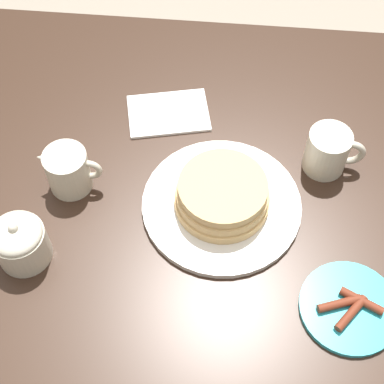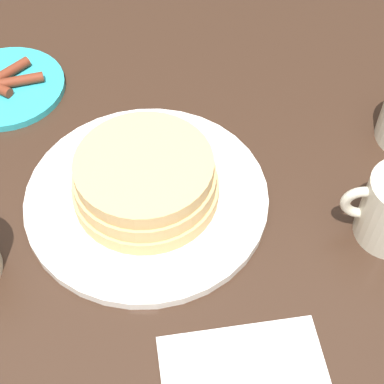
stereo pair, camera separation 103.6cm
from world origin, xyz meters
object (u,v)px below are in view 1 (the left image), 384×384
(pancake_plate, at_px, (222,199))
(sugar_bowl, at_px, (20,241))
(napkin, at_px, (168,113))
(side_plate_bacon, at_px, (349,307))
(creamer_pitcher, at_px, (68,169))
(coffee_mug, at_px, (329,151))

(pancake_plate, bearing_deg, sugar_bowl, -158.62)
(sugar_bowl, distance_m, napkin, 0.40)
(sugar_bowl, bearing_deg, pancake_plate, 21.38)
(pancake_plate, distance_m, side_plate_bacon, 0.28)
(creamer_pitcher, xyz_separation_m, sugar_bowl, (-0.05, -0.15, 0.00))
(pancake_plate, xyz_separation_m, side_plate_bacon, (0.22, -0.18, -0.02))
(pancake_plate, height_order, sugar_bowl, sugar_bowl)
(side_plate_bacon, height_order, sugar_bowl, sugar_bowl)
(coffee_mug, height_order, creamer_pitcher, creamer_pitcher)
(side_plate_bacon, distance_m, coffee_mug, 0.29)
(side_plate_bacon, bearing_deg, napkin, 131.32)
(creamer_pitcher, height_order, sugar_bowl, sugar_bowl)
(creamer_pitcher, height_order, napkin, creamer_pitcher)
(creamer_pitcher, distance_m, napkin, 0.25)
(pancake_plate, xyz_separation_m, creamer_pitcher, (-0.28, 0.02, 0.02))
(creamer_pitcher, bearing_deg, coffee_mug, 10.43)
(pancake_plate, distance_m, napkin, 0.24)
(side_plate_bacon, height_order, napkin, side_plate_bacon)
(pancake_plate, height_order, creamer_pitcher, creamer_pitcher)
(pancake_plate, relative_size, sugar_bowl, 2.88)
(pancake_plate, relative_size, creamer_pitcher, 2.43)
(creamer_pitcher, bearing_deg, side_plate_bacon, -21.96)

